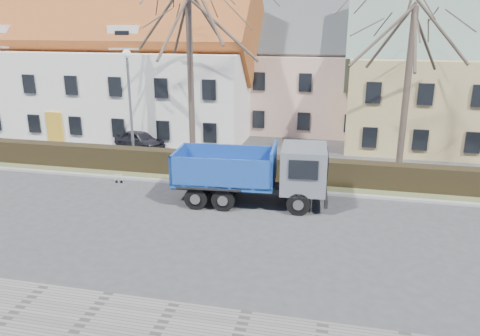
% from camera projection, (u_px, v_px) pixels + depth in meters
% --- Properties ---
extents(ground, '(120.00, 120.00, 0.00)m').
position_uv_depth(ground, '(176.00, 220.00, 20.35)').
color(ground, '#3A3A3C').
extents(curb_far, '(80.00, 0.30, 0.12)m').
position_uv_depth(curb_far, '(206.00, 184.00, 24.61)').
color(curb_far, '#969491').
rests_on(curb_far, ground).
extents(grass_strip, '(80.00, 3.00, 0.10)m').
position_uv_depth(grass_strip, '(214.00, 175.00, 26.10)').
color(grass_strip, '#525B33').
rests_on(grass_strip, ground).
extents(hedge, '(60.00, 0.90, 1.30)m').
position_uv_depth(hedge, '(213.00, 166.00, 25.74)').
color(hedge, black).
rests_on(hedge, ground).
extents(building_white, '(26.80, 10.80, 9.50)m').
position_uv_depth(building_white, '(88.00, 68.00, 36.55)').
color(building_white, white).
rests_on(building_white, ground).
extents(building_pink, '(10.80, 8.80, 8.00)m').
position_uv_depth(building_pink, '(310.00, 78.00, 36.91)').
color(building_pink, '#D8AB99').
rests_on(building_pink, ground).
extents(tree_1, '(9.20, 9.20, 12.65)m').
position_uv_depth(tree_1, '(190.00, 56.00, 26.78)').
color(tree_1, '#453930').
rests_on(tree_1, ground).
extents(tree_2, '(8.00, 8.00, 11.00)m').
position_uv_depth(tree_2, '(408.00, 76.00, 24.50)').
color(tree_2, '#453930').
rests_on(tree_2, ground).
extents(dump_truck, '(7.58, 3.28, 2.96)m').
position_uv_depth(dump_truck, '(245.00, 173.00, 21.83)').
color(dump_truck, '#153D94').
rests_on(dump_truck, ground).
extents(streetlight, '(0.53, 0.53, 6.84)m').
position_uv_depth(streetlight, '(131.00, 109.00, 26.93)').
color(streetlight, slate).
rests_on(streetlight, ground).
extents(cart_frame, '(0.67, 0.46, 0.57)m').
position_uv_depth(cart_frame, '(115.00, 178.00, 24.87)').
color(cart_frame, silver).
rests_on(cart_frame, ground).
extents(parked_car_a, '(4.00, 2.66, 1.27)m').
position_uv_depth(parked_car_a, '(140.00, 140.00, 31.46)').
color(parked_car_a, black).
rests_on(parked_car_a, ground).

